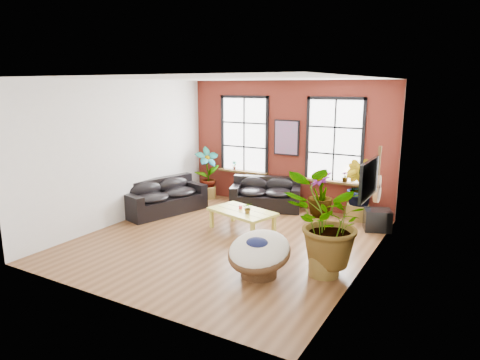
{
  "coord_description": "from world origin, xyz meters",
  "views": [
    {
      "loc": [
        4.73,
        -7.65,
        3.36
      ],
      "look_at": [
        0.0,
        0.6,
        1.25
      ],
      "focal_mm": 32.0,
      "sensor_mm": 36.0,
      "label": 1
    }
  ],
  "objects_px": {
    "coffee_table": "(242,213)",
    "papasan_chair": "(259,253)",
    "sofa_left": "(163,198)",
    "sofa_back": "(266,195)"
  },
  "relations": [
    {
      "from": "sofa_back",
      "to": "sofa_left",
      "type": "distance_m",
      "value": 2.81
    },
    {
      "from": "sofa_left",
      "to": "papasan_chair",
      "type": "relative_size",
      "value": 2.07
    },
    {
      "from": "sofa_back",
      "to": "papasan_chair",
      "type": "relative_size",
      "value": 1.79
    },
    {
      "from": "sofa_back",
      "to": "coffee_table",
      "type": "xyz_separation_m",
      "value": [
        0.34,
        -1.95,
        0.05
      ]
    },
    {
      "from": "coffee_table",
      "to": "sofa_left",
      "type": "bearing_deg",
      "value": -170.41
    },
    {
      "from": "sofa_back",
      "to": "papasan_chair",
      "type": "xyz_separation_m",
      "value": [
        1.82,
        -3.93,
        0.05
      ]
    },
    {
      "from": "coffee_table",
      "to": "papasan_chair",
      "type": "xyz_separation_m",
      "value": [
        1.47,
        -1.99,
        -0.0
      ]
    },
    {
      "from": "sofa_left",
      "to": "coffee_table",
      "type": "height_order",
      "value": "sofa_left"
    },
    {
      "from": "sofa_left",
      "to": "sofa_back",
      "type": "bearing_deg",
      "value": -37.1
    },
    {
      "from": "sofa_left",
      "to": "papasan_chair",
      "type": "xyz_separation_m",
      "value": [
        4.07,
        -2.26,
        0.04
      ]
    }
  ]
}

